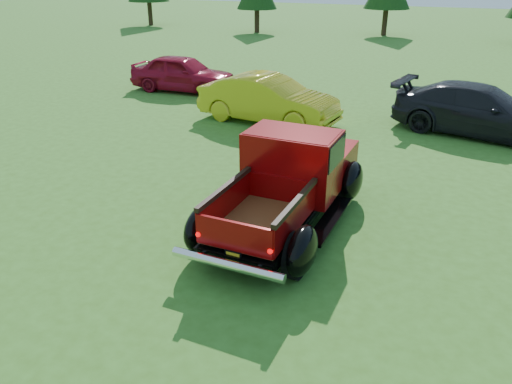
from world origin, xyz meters
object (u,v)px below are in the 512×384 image
at_px(show_car_yellow, 268,99).
at_px(show_car_grey, 480,110).
at_px(show_car_red, 183,73).
at_px(pickup_truck, 292,178).

bearing_deg(show_car_yellow, show_car_grey, -71.78).
relative_size(show_car_red, show_car_yellow, 0.93).
relative_size(pickup_truck, show_car_grey, 0.98).
relative_size(show_car_red, show_car_grey, 0.83).
distance_m(show_car_red, show_car_grey, 11.00).
xyz_separation_m(show_car_red, show_car_grey, (10.90, -1.47, 0.02)).
height_order(show_car_yellow, show_car_grey, show_car_yellow).
relative_size(show_car_yellow, show_car_grey, 0.90).
distance_m(pickup_truck, show_car_grey, 7.98).
xyz_separation_m(pickup_truck, show_car_yellow, (-2.85, 6.00, -0.11)).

